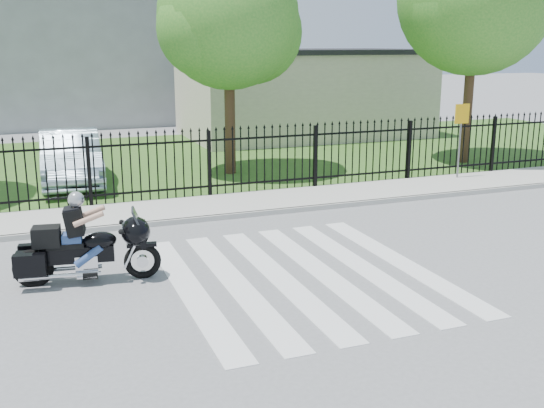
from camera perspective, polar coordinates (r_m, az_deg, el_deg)
name	(u,v)px	position (r m, az deg, el deg)	size (l,w,h in m)	color
ground	(301,275)	(11.27, 2.65, -6.40)	(120.00, 120.00, 0.00)	slate
crosswalk	(301,275)	(11.27, 2.65, -6.37)	(5.00, 5.50, 0.01)	silver
sidewalk	(221,206)	(15.75, -4.60, -0.17)	(40.00, 2.00, 0.12)	#ADAAA3
curb	(233,216)	(14.83, -3.51, -1.07)	(40.00, 0.12, 0.12)	#ADAAA3
grass_strip	(164,160)	(22.42, -9.67, 3.88)	(40.00, 12.00, 0.02)	#2D521C
iron_fence	(209,165)	(16.51, -5.64, 3.47)	(26.00, 0.04, 1.80)	black
tree_mid	(228,18)	(19.53, -3.94, 16.26)	(4.20, 4.20, 6.78)	#382316
building_low	(303,95)	(28.10, 2.81, 9.71)	(10.00, 6.00, 3.50)	beige
building_low_roof	(304,52)	(28.01, 2.85, 13.49)	(10.20, 6.20, 0.20)	black
building_tall	(44,1)	(35.74, -19.72, 16.73)	(15.00, 10.00, 12.00)	#999BA1
motorcycle_rider	(83,245)	(11.21, -16.62, -3.53)	(2.45, 1.03, 1.63)	black
parked_car	(71,157)	(19.17, -17.61, 4.01)	(1.61, 4.63, 1.52)	#ABC5D8
traffic_sign	(461,125)	(19.30, 16.59, 6.78)	(0.47, 0.07, 2.15)	slate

